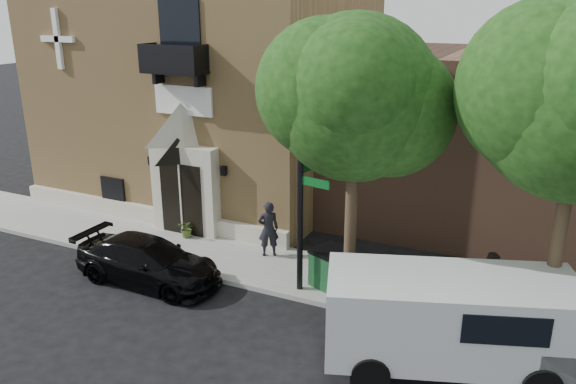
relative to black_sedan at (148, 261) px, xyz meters
name	(u,v)px	position (x,y,z in m)	size (l,w,h in m)	color
ground	(164,270)	(-0.07, 0.81, -0.68)	(120.00, 120.00, 0.00)	black
sidewalk	(216,255)	(0.93, 2.31, -0.60)	(42.00, 3.00, 0.15)	gray
church	(214,86)	(-3.05, 8.77, 3.96)	(12.20, 11.01, 9.30)	tan
street_tree_left	(355,97)	(5.96, 1.16, 5.19)	(4.97, 4.38, 7.77)	#38281C
black_sedan	(148,261)	(0.00, 0.00, 0.00)	(1.90, 4.68, 1.36)	black
cargo_van	(460,319)	(9.15, -0.37, 0.60)	(5.99, 3.94, 2.28)	silver
street_sign	(301,182)	(4.46, 1.32, 2.72)	(1.01, 1.13, 6.45)	black
fire_hydrant	(368,294)	(6.53, 1.20, -0.17)	(0.42, 0.33, 0.73)	#B02014
dumpster	(341,272)	(5.54, 1.73, 0.05)	(2.00, 1.58, 1.15)	#0F371D
planter	(187,229)	(-0.73, 3.04, -0.20)	(0.59, 0.51, 0.66)	#4B6127
pedestrian_near	(268,229)	(2.57, 2.96, 0.40)	(0.68, 0.45, 1.87)	black
pedestrian_far	(492,280)	(9.55, 2.58, 0.28)	(0.78, 0.61, 1.61)	#2D251F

